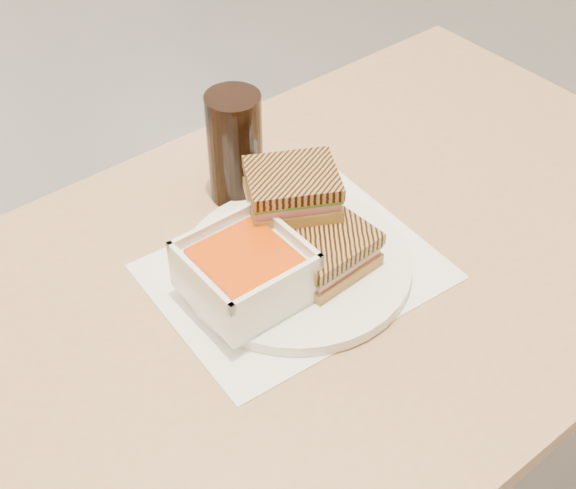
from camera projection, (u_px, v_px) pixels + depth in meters
main_table at (313, 329)px, 1.10m from camera, size 1.24×0.78×0.75m
tray_liner at (296, 272)px, 1.02m from camera, size 0.34×0.27×0.00m
plate at (296, 264)px, 1.02m from camera, size 0.29×0.29×0.02m
soup_bowl at (245, 273)px, 0.95m from camera, size 0.14×0.14×0.07m
panini_lower at (326, 251)px, 0.99m from camera, size 0.12×0.10×0.05m
panini_upper at (292, 189)px, 1.00m from camera, size 0.14×0.13×0.05m
cola_glass at (235, 148)px, 1.08m from camera, size 0.07×0.07×0.16m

